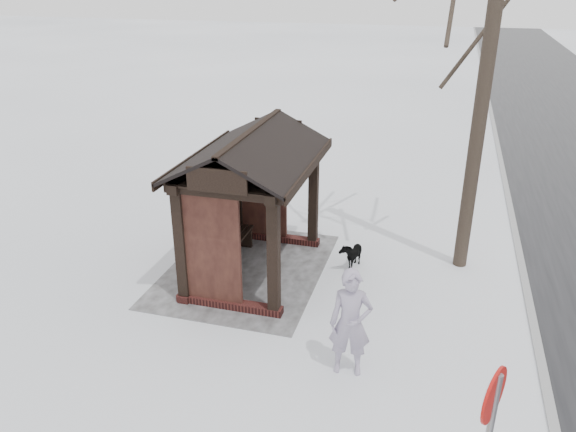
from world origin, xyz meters
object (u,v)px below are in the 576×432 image
object	(u,v)px
bus_shelter	(245,174)
road_sign	(489,424)
pedestrian	(350,323)
dog	(352,253)

from	to	relation	value
bus_shelter	road_sign	size ratio (longest dim) A/B	1.52
bus_shelter	road_sign	xyz separation A→B (m)	(5.20, 4.48, -0.46)
pedestrian	road_sign	bearing A→B (deg)	-61.86
pedestrian	dog	xyz separation A→B (m)	(-3.43, -0.56, -0.59)
road_sign	pedestrian	bearing A→B (deg)	-121.38
bus_shelter	pedestrian	distance (m)	3.98
bus_shelter	road_sign	world-z (taller)	bus_shelter
pedestrian	road_sign	distance (m)	3.21
bus_shelter	dog	distance (m)	2.90
bus_shelter	dog	bearing A→B (deg)	109.77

